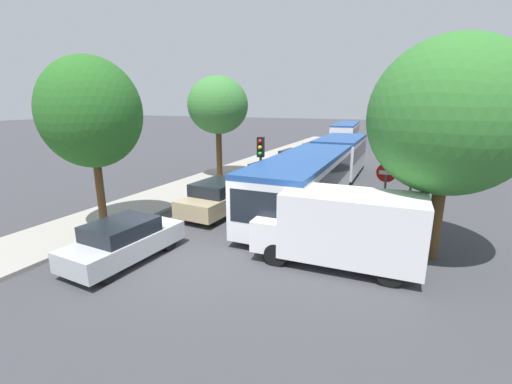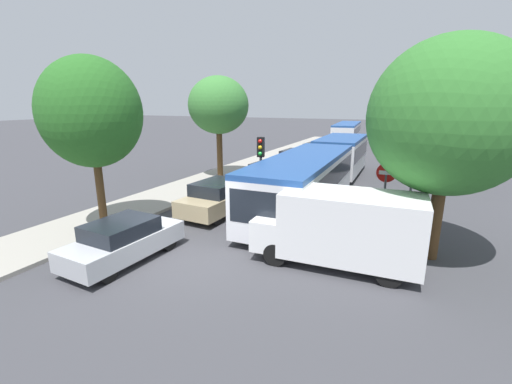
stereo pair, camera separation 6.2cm
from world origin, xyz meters
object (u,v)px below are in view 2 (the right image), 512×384
object	(u,v)px
queued_car_tan	(219,197)
tree_right_near	(450,117)
articulated_bus	(323,167)
white_van	(343,227)
queued_car_black	(315,151)
no_entry_sign	(385,189)
queued_car_graphite	(268,174)
traffic_light	(261,157)
direction_sign_post	(414,162)
city_bus_rear	(347,131)
queued_car_silver	(124,240)
tree_left_mid	(218,107)
tree_left_near	(92,116)
tree_right_mid	(427,105)
queued_car_red	(296,160)

from	to	relation	value
queued_car_tan	tree_right_near	bearing A→B (deg)	-94.03
tree_right_near	articulated_bus	bearing A→B (deg)	128.69
articulated_bus	white_van	size ratio (longest dim) A/B	3.48
articulated_bus	queued_car_tan	world-z (taller)	articulated_bus
white_van	articulated_bus	bearing A→B (deg)	-74.32
articulated_bus	queued_car_black	size ratio (longest dim) A/B	4.19
no_entry_sign	queued_car_tan	bearing A→B (deg)	-89.49
queued_car_tan	tree_right_near	xyz separation A→B (m)	(8.61, -1.11, 3.71)
queued_car_graphite	tree_right_near	distance (m)	11.98
queued_car_tan	tree_right_near	distance (m)	9.44
traffic_light	direction_sign_post	xyz separation A→B (m)	(6.37, 1.01, 0.07)
city_bus_rear	queued_car_silver	distance (m)	36.62
queued_car_tan	tree_left_mid	size ratio (longest dim) A/B	0.68
direction_sign_post	white_van	bearing A→B (deg)	72.79
white_van	tree_left_near	size ratio (longest dim) A/B	0.77
queued_car_silver	queued_car_black	size ratio (longest dim) A/B	0.94
city_bus_rear	tree_right_mid	size ratio (longest dim) A/B	1.51
queued_car_red	tree_right_near	world-z (taller)	tree_right_near
queued_car_graphite	tree_left_mid	xyz separation A→B (m)	(-3.68, 0.48, 3.93)
queued_car_red	traffic_light	xyz separation A→B (m)	(1.63, -10.03, 1.73)
queued_car_black	tree_right_mid	xyz separation A→B (m)	(8.40, -5.42, 4.04)
queued_car_black	white_van	distance (m)	20.79
queued_car_black	traffic_light	xyz separation A→B (m)	(1.68, -15.67, 1.77)
articulated_bus	queued_car_graphite	size ratio (longest dim) A/B	4.34
articulated_bus	traffic_light	bearing A→B (deg)	-25.75
no_entry_sign	tree_left_near	distance (m)	11.08
direction_sign_post	city_bus_rear	bearing A→B (deg)	-72.88
articulated_bus	traffic_light	xyz separation A→B (m)	(-1.89, -4.16, 0.99)
tree_left_mid	queued_car_graphite	bearing A→B (deg)	-7.45
articulated_bus	tree_right_mid	distance (m)	8.43
queued_car_tan	tree_left_mid	xyz separation A→B (m)	(-3.88, 6.55, 3.87)
queued_car_tan	queued_car_silver	bearing A→B (deg)	-179.55
no_entry_sign	city_bus_rear	bearing A→B (deg)	-167.19
no_entry_sign	tree_left_mid	bearing A→B (deg)	-120.94
no_entry_sign	tree_left_near	size ratio (longest dim) A/B	0.43
tree_right_mid	queued_car_tan	bearing A→B (deg)	-125.20
queued_car_black	tree_left_mid	distance (m)	11.73
tree_right_near	tree_right_mid	size ratio (longest dim) A/B	0.89
direction_sign_post	tree_left_mid	size ratio (longest dim) A/B	0.55
queued_car_silver	queued_car_black	distance (m)	22.44
queued_car_red	direction_sign_post	distance (m)	12.19
queued_car_silver	white_van	bearing A→B (deg)	-64.09
queued_car_graphite	white_van	world-z (taller)	white_van
queued_car_red	traffic_light	distance (m)	10.30
city_bus_rear	traffic_light	world-z (taller)	traffic_light
no_entry_sign	queued_car_black	bearing A→B (deg)	-157.01
articulated_bus	white_van	bearing A→B (deg)	16.73
queued_car_tan	queued_car_red	distance (m)	11.35
queued_car_black	tree_left_near	bearing A→B (deg)	175.20
articulated_bus	direction_sign_post	world-z (taller)	direction_sign_post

